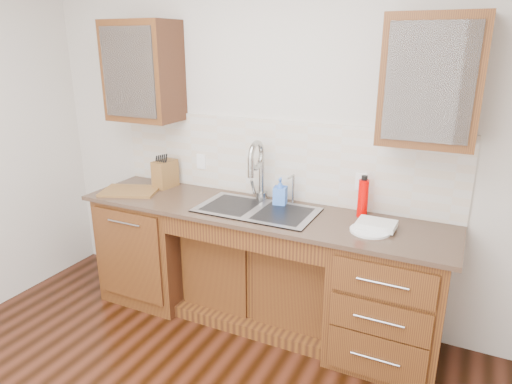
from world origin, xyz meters
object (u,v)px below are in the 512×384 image
at_px(plate, 370,231).
at_px(cutting_board, 130,191).
at_px(water_bottle, 363,198).
at_px(knife_block, 165,174).
at_px(soap_bottle, 280,192).

relative_size(plate, cutting_board, 0.60).
xyz_separation_m(water_bottle, knife_block, (-1.61, -0.03, -0.02)).
xyz_separation_m(water_bottle, plate, (0.11, -0.24, -0.12)).
xyz_separation_m(plate, cutting_board, (-1.89, -0.03, 0.00)).
relative_size(plate, knife_block, 1.15).
relative_size(water_bottle, plate, 1.02).
bearing_deg(cutting_board, plate, 0.96).
height_order(soap_bottle, knife_block, knife_block).
bearing_deg(soap_bottle, knife_block, 169.51).
bearing_deg(plate, soap_bottle, 163.57).
bearing_deg(knife_block, soap_bottle, 6.76).
xyz_separation_m(plate, knife_block, (-1.72, 0.21, 0.10)).
xyz_separation_m(soap_bottle, cutting_board, (-1.19, -0.24, -0.09)).
height_order(soap_bottle, plate, soap_bottle).
distance_m(soap_bottle, plate, 0.74).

